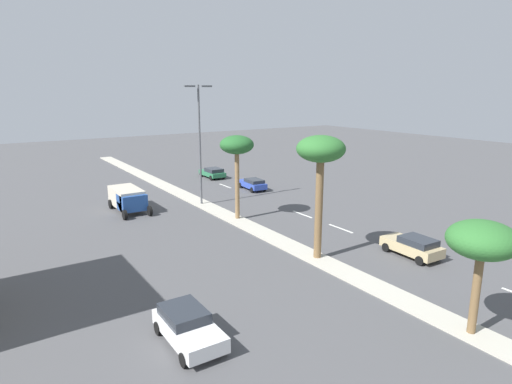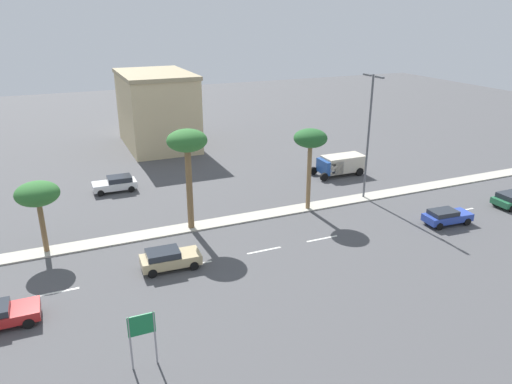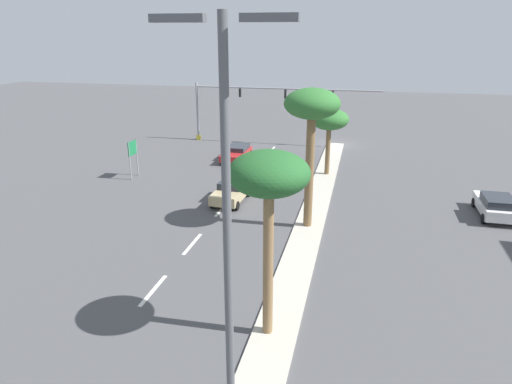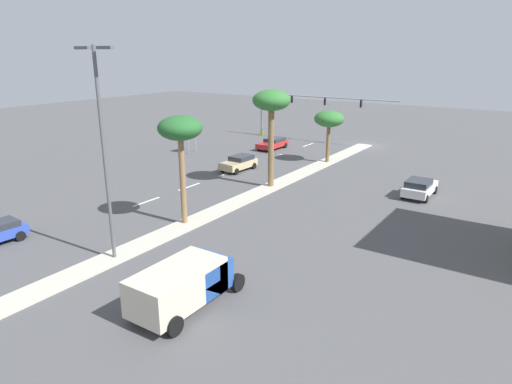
{
  "view_description": "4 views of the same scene",
  "coord_description": "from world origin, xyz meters",
  "views": [
    {
      "loc": [
        -18.87,
        1.66,
        11.38
      ],
      "look_at": [
        -1.07,
        28.88,
        3.73
      ],
      "focal_mm": 30.47,
      "sensor_mm": 36.0,
      "label": 1
    },
    {
      "loc": [
        36.44,
        13.26,
        17.31
      ],
      "look_at": [
        2.82,
        27.73,
        3.51
      ],
      "focal_mm": 33.99,
      "sensor_mm": 36.0,
      "label": 2
    },
    {
      "loc": [
        -2.83,
        49.22,
        11.48
      ],
      "look_at": [
        2.92,
        25.0,
        2.77
      ],
      "focal_mm": 32.08,
      "sensor_mm": 36.0,
      "label": 3
    },
    {
      "loc": [
        -20.31,
        55.87,
        11.51
      ],
      "look_at": [
        -2.77,
        29.62,
        1.74
      ],
      "focal_mm": 31.72,
      "sensor_mm": 36.0,
      "label": 4
    }
  ],
  "objects": [
    {
      "name": "street_lamp_near",
      "position": [
        -0.11,
        40.48,
        6.88
      ],
      "size": [
        2.9,
        0.24,
        11.77
      ],
      "color": "#515459",
      "rests_on": "median_curb"
    },
    {
      "name": "palm_tree_mid",
      "position": [
        0.3,
        34.02,
        6.53
      ],
      "size": [
        2.97,
        2.97,
        7.46
      ],
      "color": "olive",
      "rests_on": "median_curb"
    },
    {
      "name": "lane_stripe_center",
      "position": [
        6.22,
        4.0,
        0.01
      ],
      "size": [
        0.2,
        2.8,
        0.01
      ],
      "primitive_type": "cube",
      "color": "silver",
      "rests_on": "ground"
    },
    {
      "name": "sedan_tan_right",
      "position": [
        5.99,
        19.62,
        0.78
      ],
      "size": [
        2.12,
        4.26,
        1.46
      ],
      "color": "tan",
      "rests_on": "ground"
    },
    {
      "name": "lane_stripe_rear",
      "position": [
        6.22,
        12.07,
        0.01
      ],
      "size": [
        0.2,
        2.8,
        0.01
      ],
      "primitive_type": "cube",
      "color": "silver",
      "rests_on": "ground"
    },
    {
      "name": "palm_tree_left",
      "position": [
        0.12,
        22.95,
        7.28
      ],
      "size": [
        3.24,
        3.24,
        8.42
      ],
      "color": "brown",
      "rests_on": "median_curb"
    },
    {
      "name": "lane_stripe_far",
      "position": [
        6.22,
        21.3,
        0.01
      ],
      "size": [
        0.2,
        2.8,
        0.01
      ],
      "primitive_type": "cube",
      "color": "silver",
      "rests_on": "ground"
    },
    {
      "name": "sedan_white_outboard",
      "position": [
        -11.64,
        18.46,
        0.8
      ],
      "size": [
        2.09,
        4.28,
        1.51
      ],
      "color": "silver",
      "rests_on": "ground"
    },
    {
      "name": "directional_road_sign",
      "position": [
        15.48,
        16.02,
        2.21
      ],
      "size": [
        0.1,
        1.39,
        3.1
      ],
      "color": "gray",
      "rests_on": "ground"
    },
    {
      "name": "palm_tree_center",
      "position": [
        -0.08,
        11.63,
        4.68
      ],
      "size": [
        3.17,
        3.17,
        5.53
      ],
      "color": "brown",
      "rests_on": "median_curb"
    },
    {
      "name": "traffic_signal_gantry",
      "position": [
        9.55,
        1.19,
        4.34
      ],
      "size": [
        19.99,
        0.53,
        6.32
      ],
      "color": "gray",
      "rests_on": "ground"
    },
    {
      "name": "lane_stripe_right",
      "position": [
        6.22,
        26.94,
        0.01
      ],
      "size": [
        0.2,
        2.8,
        0.01
      ],
      "primitive_type": "cube",
      "color": "silver",
      "rests_on": "ground"
    },
    {
      "name": "lane_stripe_mid",
      "position": [
        6.22,
        32.07,
        0.01
      ],
      "size": [
        0.2,
        2.8,
        0.01
      ],
      "primitive_type": "cube",
      "color": "silver",
      "rests_on": "ground"
    },
    {
      "name": "sedan_red_near",
      "position": [
        8.69,
        8.73,
        0.73
      ],
      "size": [
        2.13,
        4.59,
        1.32
      ],
      "color": "red",
      "rests_on": "ground"
    },
    {
      "name": "ground_plane",
      "position": [
        0.0,
        30.34,
        0.0
      ],
      "size": [
        160.0,
        160.0,
        0.0
      ],
      "primitive_type": "plane",
      "color": "#4C4C4F"
    }
  ]
}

